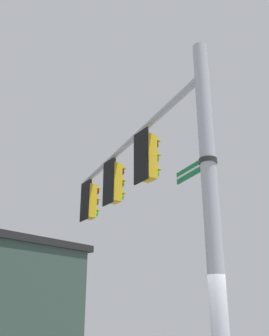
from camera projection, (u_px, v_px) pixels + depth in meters
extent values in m
cylinder|color=#ADB2B7|center=(212.00, 220.00, 6.22)|extent=(0.27, 0.27, 6.69)
cylinder|color=#ADB2B7|center=(128.00, 144.00, 9.96)|extent=(6.54, 1.08, 0.15)
cylinder|color=black|center=(147.00, 133.00, 8.99)|extent=(0.08, 0.08, 0.18)
cube|color=gold|center=(147.00, 158.00, 8.77)|extent=(0.36, 0.30, 1.05)
sphere|color=#590F0F|center=(154.00, 145.00, 8.99)|extent=(0.22, 0.22, 0.22)
cube|color=gold|center=(154.00, 141.00, 9.04)|extent=(0.24, 0.20, 0.03)
sphere|color=brown|center=(154.00, 159.00, 8.87)|extent=(0.22, 0.22, 0.22)
cube|color=gold|center=(155.00, 155.00, 8.91)|extent=(0.24, 0.20, 0.03)
sphere|color=#1EE533|center=(154.00, 174.00, 8.74)|extent=(0.22, 0.22, 0.22)
cube|color=gold|center=(155.00, 170.00, 8.79)|extent=(0.24, 0.20, 0.03)
cube|color=black|center=(141.00, 156.00, 8.68)|extent=(0.54, 0.03, 1.22)
cylinder|color=black|center=(114.00, 161.00, 10.62)|extent=(0.08, 0.08, 0.18)
cube|color=gold|center=(114.00, 183.00, 10.40)|extent=(0.36, 0.30, 1.05)
sphere|color=#590F0F|center=(120.00, 172.00, 10.62)|extent=(0.22, 0.22, 0.22)
cube|color=gold|center=(121.00, 169.00, 10.67)|extent=(0.24, 0.20, 0.03)
sphere|color=brown|center=(120.00, 184.00, 10.50)|extent=(0.22, 0.22, 0.22)
cube|color=gold|center=(121.00, 181.00, 10.54)|extent=(0.24, 0.20, 0.03)
sphere|color=#1EE533|center=(120.00, 197.00, 10.37)|extent=(0.22, 0.22, 0.22)
cube|color=gold|center=(121.00, 193.00, 10.42)|extent=(0.24, 0.20, 0.03)
cube|color=black|center=(108.00, 182.00, 10.31)|extent=(0.54, 0.03, 1.22)
cylinder|color=black|center=(91.00, 183.00, 12.25)|extent=(0.08, 0.08, 0.18)
cube|color=gold|center=(90.00, 201.00, 12.03)|extent=(0.36, 0.30, 1.05)
sphere|color=#590F0F|center=(96.00, 192.00, 12.26)|extent=(0.22, 0.22, 0.22)
cube|color=gold|center=(96.00, 189.00, 12.30)|extent=(0.24, 0.20, 0.03)
sphere|color=brown|center=(95.00, 202.00, 12.13)|extent=(0.22, 0.22, 0.22)
cube|color=gold|center=(96.00, 199.00, 12.18)|extent=(0.24, 0.20, 0.03)
sphere|color=#1EE533|center=(95.00, 213.00, 12.00)|extent=(0.22, 0.22, 0.22)
cube|color=gold|center=(96.00, 210.00, 12.05)|extent=(0.24, 0.20, 0.03)
cube|color=black|center=(85.00, 201.00, 11.95)|extent=(0.54, 0.03, 1.22)
cube|color=#147238|center=(189.00, 172.00, 7.06)|extent=(0.83, 0.15, 0.22)
cube|color=white|center=(189.00, 172.00, 7.05)|extent=(0.82, 0.12, 0.04)
cylinder|color=#262626|center=(208.00, 161.00, 6.58)|extent=(0.31, 0.31, 0.08)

